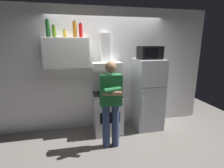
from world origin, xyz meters
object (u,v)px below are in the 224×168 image
stove_oven (107,113)px  bottle_wine_green (48,29)px  bottle_spice_jar (65,34)px  bottle_soda_red (81,31)px  person_standing (111,102)px  upper_cabinet (67,53)px  bottle_olive_oil (54,31)px  bottle_liquor_amber (75,30)px  cooking_pot (114,92)px  refrigerator (148,94)px  microwave (150,53)px  range_hood (106,60)px

stove_oven → bottle_wine_green: bearing=172.4°
bottle_spice_jar → bottle_soda_red: bearing=-8.6°
person_standing → bottle_spice_jar: (-0.77, 0.77, 1.22)m
upper_cabinet → bottle_wine_green: bottle_wine_green is taller
person_standing → bottle_olive_oil: (-0.97, 0.75, 1.26)m
upper_cabinet → bottle_liquor_amber: bearing=1.2°
bottle_wine_green → cooking_pot: bearing=-12.1°
bottle_soda_red → stove_oven: bearing=-13.3°
upper_cabinet → bottle_wine_green: size_ratio=2.65×
bottle_spice_jar → refrigerator: bearing=-5.4°
upper_cabinet → bottle_olive_oil: (-0.22, 0.02, 0.41)m
stove_oven → cooking_pot: size_ratio=3.04×
refrigerator → cooking_pot: 0.84m
person_standing → bottle_spice_jar: size_ratio=10.49×
cooking_pot → bottle_soda_red: bottle_soda_red is taller
microwave → bottle_wine_green: bottle_wine_green is taller
range_hood → bottle_olive_oil: size_ratio=3.17×
upper_cabinet → bottle_soda_red: bearing=-1.1°
microwave → bottle_soda_red: bearing=176.0°
upper_cabinet → range_hood: bearing=0.1°
refrigerator → range_hood: bearing=172.5°
person_standing → range_hood: bearing=86.1°
bottle_olive_oil → cooking_pot: bearing=-13.1°
stove_oven → microwave: bearing=1.2°
cooking_pot → person_standing: bearing=-110.3°
upper_cabinet → bottle_soda_red: bottle_soda_red is taller
stove_oven → range_hood: size_ratio=1.17×
range_hood → cooking_pot: (0.13, -0.25, -0.66)m
person_standing → bottle_wine_green: size_ratio=4.83×
microwave → bottle_soda_red: 1.52m
cooking_pot → microwave: bearing=9.6°
range_hood → bottle_wine_green: size_ratio=2.21×
person_standing → microwave: bearing=32.0°
bottle_olive_oil → bottle_spice_jar: bearing=5.7°
refrigerator → upper_cabinet: bearing=175.9°
microwave → bottle_wine_green: (-2.08, 0.13, 0.47)m
cooking_pot → bottle_olive_oil: size_ratio=1.21×
range_hood → microwave: 0.97m
bottle_spice_jar → bottle_liquor_amber: 0.22m
bottle_olive_oil → bottle_liquor_amber: bottle_liquor_amber is taller
stove_oven → bottle_liquor_amber: bearing=168.2°
cooking_pot → bottle_liquor_amber: 1.50m
refrigerator → cooking_pot: (-0.82, -0.12, 0.13)m
person_standing → stove_oven: bearing=85.3°
bottle_olive_oil → bottle_spice_jar: size_ratio=1.51×
upper_cabinet → cooking_pot: (0.93, -0.24, -0.82)m
bottle_wine_green → person_standing: bearing=-35.1°
microwave → bottle_liquor_amber: size_ratio=1.51×
range_hood → bottle_spice_jar: bottle_spice_jar is taller
cooking_pot → bottle_olive_oil: (-1.15, 0.27, 1.23)m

